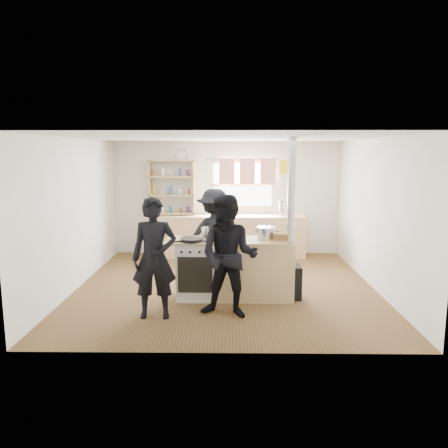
{
  "coord_description": "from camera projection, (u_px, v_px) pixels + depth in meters",
  "views": [
    {
      "loc": [
        0.07,
        -7.18,
        2.28
      ],
      "look_at": [
        -0.03,
        -0.1,
        1.1
      ],
      "focal_mm": 35.0,
      "sensor_mm": 36.0,
      "label": 1
    }
  ],
  "objects": [
    {
      "name": "stockpot_counter",
      "position": [
        266.0,
        233.0,
        6.79
      ],
      "size": [
        0.29,
        0.29,
        0.22
      ],
      "color": "#B8B8BB",
      "rests_on": "cooking_island"
    },
    {
      "name": "stockpot_stove",
      "position": [
        209.0,
        233.0,
        6.86
      ],
      "size": [
        0.24,
        0.24,
        0.2
      ],
      "color": "silver",
      "rests_on": "cooking_island"
    },
    {
      "name": "ground",
      "position": [
        226.0,
        287.0,
        7.46
      ],
      "size": [
        5.0,
        5.0,
        0.01
      ],
      "primitive_type": "cube",
      "color": "brown",
      "rests_on": "ground"
    },
    {
      "name": "back_counter",
      "position": [
        227.0,
        236.0,
        9.58
      ],
      "size": [
        3.4,
        0.55,
        0.9
      ],
      "primitive_type": "cube",
      "color": "#D9B383",
      "rests_on": "ground"
    },
    {
      "name": "cooking_island",
      "position": [
        234.0,
        269.0,
        6.84
      ],
      "size": [
        1.97,
        0.64,
        0.93
      ],
      "color": "white",
      "rests_on": "ground"
    },
    {
      "name": "person_near_left",
      "position": [
        154.0,
        258.0,
        5.96
      ],
      "size": [
        0.64,
        0.44,
        1.68
      ],
      "primitive_type": "imported",
      "rotation": [
        0.0,
        0.0,
        0.07
      ],
      "color": "black",
      "rests_on": "ground"
    },
    {
      "name": "shelving_unit",
      "position": [
        172.0,
        187.0,
        9.54
      ],
      "size": [
        1.0,
        0.28,
        1.2
      ],
      "color": "tan",
      "rests_on": "back_counter"
    },
    {
      "name": "person_near_right",
      "position": [
        229.0,
        257.0,
        5.98
      ],
      "size": [
        0.96,
        0.83,
        1.71
      ],
      "primitive_type": "imported",
      "rotation": [
        0.0,
        0.0,
        -0.25
      ],
      "color": "black",
      "rests_on": "ground"
    },
    {
      "name": "thermos",
      "position": [
        281.0,
        209.0,
        9.46
      ],
      "size": [
        0.1,
        0.1,
        0.3
      ],
      "primitive_type": "cylinder",
      "color": "silver",
      "rests_on": "back_counter"
    },
    {
      "name": "roast_tray",
      "position": [
        230.0,
        237.0,
        6.75
      ],
      "size": [
        0.34,
        0.3,
        0.07
      ],
      "color": "silver",
      "rests_on": "cooking_island"
    },
    {
      "name": "flue_heater",
      "position": [
        290.0,
        258.0,
        6.79
      ],
      "size": [
        0.35,
        0.35,
        2.5
      ],
      "color": "black",
      "rests_on": "ground"
    },
    {
      "name": "person_far",
      "position": [
        215.0,
        235.0,
        7.7
      ],
      "size": [
        1.12,
        0.72,
        1.64
      ],
      "primitive_type": "imported",
      "rotation": [
        0.0,
        0.0,
        3.25
      ],
      "color": "black",
      "rests_on": "ground"
    },
    {
      "name": "skillet_greens",
      "position": [
        191.0,
        240.0,
        6.61
      ],
      "size": [
        0.47,
        0.47,
        0.05
      ],
      "color": "black",
      "rests_on": "cooking_island"
    },
    {
      "name": "bread_board",
      "position": [
        281.0,
        238.0,
        6.62
      ],
      "size": [
        0.31,
        0.24,
        0.12
      ],
      "color": "tan",
      "rests_on": "cooking_island"
    }
  ]
}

